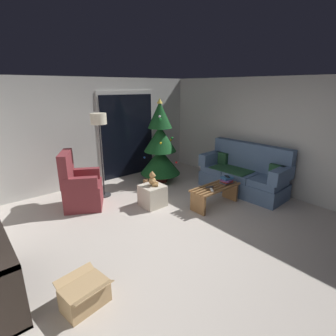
{
  "coord_description": "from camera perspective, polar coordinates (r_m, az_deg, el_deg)",
  "views": [
    {
      "loc": [
        -2.55,
        -2.81,
        2.3
      ],
      "look_at": [
        0.4,
        0.7,
        0.85
      ],
      "focal_mm": 27.77,
      "sensor_mm": 36.0,
      "label": 1
    }
  ],
  "objects": [
    {
      "name": "armchair",
      "position": [
        5.36,
        -18.67,
        -4.17
      ],
      "size": [
        0.94,
        0.93,
        1.13
      ],
      "color": "maroon",
      "rests_on": "ground"
    },
    {
      "name": "coffee_table",
      "position": [
        5.27,
        10.31,
        -5.37
      ],
      "size": [
        1.1,
        0.4,
        0.41
      ],
      "color": "olive",
      "rests_on": "ground"
    },
    {
      "name": "wall_back",
      "position": [
        6.49,
        -16.47,
        7.53
      ],
      "size": [
        5.72,
        0.12,
        2.5
      ],
      "primitive_type": "cube",
      "color": "beige",
      "rests_on": "ground"
    },
    {
      "name": "ottoman",
      "position": [
        5.22,
        -3.41,
        -6.06
      ],
      "size": [
        0.44,
        0.44,
        0.43
      ],
      "primitive_type": "cube",
      "color": "beige",
      "rests_on": "ground"
    },
    {
      "name": "patio_door_frame",
      "position": [
        6.88,
        -8.83,
        7.31
      ],
      "size": [
        1.6,
        0.02,
        2.2
      ],
      "primitive_type": "cube",
      "color": "silver",
      "rests_on": "ground"
    },
    {
      "name": "patio_door_glass",
      "position": [
        6.88,
        -8.74,
        6.88
      ],
      "size": [
        1.5,
        0.02,
        2.1
      ],
      "primitive_type": "cube",
      "color": "black",
      "rests_on": "ground"
    },
    {
      "name": "remote_graphite",
      "position": [
        5.12,
        9.1,
        -4.16
      ],
      "size": [
        0.16,
        0.09,
        0.02
      ],
      "primitive_type": "cube",
      "rotation": [
        0.0,
        0.0,
        1.23
      ],
      "color": "#333338",
      "rests_on": "coffee_table"
    },
    {
      "name": "christmas_tree",
      "position": [
        6.33,
        -1.74,
        4.77
      ],
      "size": [
        0.99,
        0.99,
        2.04
      ],
      "color": "#4C1E19",
      "rests_on": "ground"
    },
    {
      "name": "cell_phone",
      "position": [
        5.38,
        12.89,
        -1.83
      ],
      "size": [
        0.13,
        0.16,
        0.01
      ],
      "primitive_type": "cube",
      "rotation": [
        0.0,
        0.0,
        -0.51
      ],
      "color": "black",
      "rests_on": "book_stack"
    },
    {
      "name": "cardboard_box_open_near_shelf",
      "position": [
        3.26,
        -17.74,
        -25.01
      ],
      "size": [
        0.52,
        0.54,
        0.33
      ],
      "color": "tan",
      "rests_on": "ground"
    },
    {
      "name": "teddy_bear_honey",
      "position": [
        5.09,
        -3.36,
        -2.6
      ],
      "size": [
        0.22,
        0.21,
        0.29
      ],
      "color": "tan",
      "rests_on": "ottoman"
    },
    {
      "name": "ground_plane",
      "position": [
        4.44,
        1.91,
        -13.68
      ],
      "size": [
        7.0,
        7.0,
        0.0
      ],
      "primitive_type": "plane",
      "color": "#BCB2A8"
    },
    {
      "name": "book_stack",
      "position": [
        5.39,
        12.8,
        -2.61
      ],
      "size": [
        0.29,
        0.23,
        0.14
      ],
      "color": "#4C4C51",
      "rests_on": "coffee_table"
    },
    {
      "name": "couch",
      "position": [
        6.1,
        16.3,
        -1.35
      ],
      "size": [
        0.86,
        1.97,
        1.08
      ],
      "color": "slate",
      "rests_on": "ground"
    },
    {
      "name": "teddy_bear_chestnut_by_tree",
      "position": [
        5.97,
        -4.91,
        -3.94
      ],
      "size": [
        0.21,
        0.21,
        0.29
      ],
      "color": "brown",
      "rests_on": "ground"
    },
    {
      "name": "wall_right",
      "position": [
        6.19,
        22.31,
        6.47
      ],
      "size": [
        0.12,
        6.0,
        2.5
      ],
      "primitive_type": "cube",
      "color": "beige",
      "rests_on": "ground"
    },
    {
      "name": "remote_white",
      "position": [
        4.99,
        9.58,
        -4.77
      ],
      "size": [
        0.13,
        0.15,
        0.02
      ],
      "primitive_type": "cube",
      "rotation": [
        0.0,
        0.0,
        2.46
      ],
      "color": "silver",
      "rests_on": "coffee_table"
    },
    {
      "name": "floor_lamp",
      "position": [
        5.51,
        -14.88,
        8.67
      ],
      "size": [
        0.32,
        0.32,
        1.78
      ],
      "color": "#2D2D30",
      "rests_on": "ground"
    }
  ]
}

